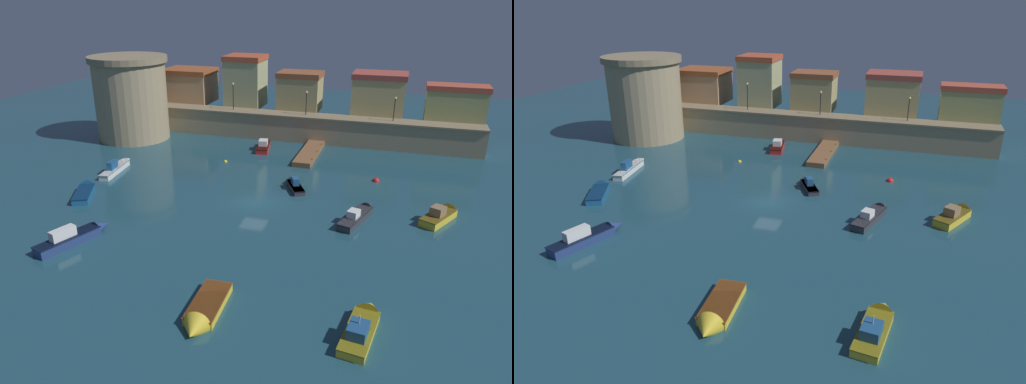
# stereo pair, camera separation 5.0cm
# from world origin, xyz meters

# --- Properties ---
(ground_plane) EXTENTS (124.06, 124.06, 0.00)m
(ground_plane) POSITION_xyz_m (0.00, 0.00, 0.00)
(ground_plane) COLOR #1E4756
(quay_wall) EXTENTS (46.60, 3.23, 3.68)m
(quay_wall) POSITION_xyz_m (0.00, 22.14, 1.85)
(quay_wall) COLOR #9E8966
(quay_wall) RESTS_ON ground
(old_town_backdrop) EXTENTS (45.67, 6.10, 7.33)m
(old_town_backdrop) POSITION_xyz_m (-2.01, 26.09, 6.32)
(old_town_backdrop) COLOR tan
(old_town_backdrop) RESTS_ON ground
(fortress_tower) EXTENTS (10.59, 10.59, 11.27)m
(fortress_tower) POSITION_xyz_m (-23.00, 16.49, 5.70)
(fortress_tower) COLOR #9E8966
(fortress_tower) RESTS_ON ground
(pier_dock) EXTENTS (2.17, 9.76, 0.70)m
(pier_dock) POSITION_xyz_m (2.33, 15.80, 0.31)
(pier_dock) COLOR brown
(pier_dock) RESTS_ON ground
(quay_lamp_0) EXTENTS (0.32, 0.32, 3.78)m
(quay_lamp_0) POSITION_xyz_m (-10.10, 22.14, 6.16)
(quay_lamp_0) COLOR black
(quay_lamp_0) RESTS_ON quay_wall
(quay_lamp_1) EXTENTS (0.32, 0.32, 3.20)m
(quay_lamp_1) POSITION_xyz_m (0.39, 22.14, 5.82)
(quay_lamp_1) COLOR black
(quay_lamp_1) RESTS_ON quay_wall
(quay_lamp_2) EXTENTS (0.32, 0.32, 3.11)m
(quay_lamp_2) POSITION_xyz_m (11.90, 22.14, 5.77)
(quay_lamp_2) COLOR black
(quay_lamp_2) RESTS_ON quay_wall
(moored_boat_0) EXTENTS (3.69, 5.54, 1.43)m
(moored_boat_0) POSITION_xyz_m (-16.86, -3.39, 0.36)
(moored_boat_0) COLOR #195689
(moored_boat_0) RESTS_ON ground
(moored_boat_1) EXTENTS (2.25, 5.69, 2.29)m
(moored_boat_1) POSITION_xyz_m (12.17, -16.46, 0.40)
(moored_boat_1) COLOR gold
(moored_boat_1) RESTS_ON ground
(moored_boat_2) EXTENTS (3.08, 6.60, 1.59)m
(moored_boat_2) POSITION_xyz_m (10.27, -0.86, 0.41)
(moored_boat_2) COLOR #333338
(moored_boat_2) RESTS_ON ground
(moored_boat_3) EXTENTS (3.10, 4.67, 1.52)m
(moored_boat_3) POSITION_xyz_m (2.95, 4.76, 0.36)
(moored_boat_3) COLOR #333338
(moored_boat_3) RESTS_ON ground
(moored_boat_4) EXTENTS (2.02, 7.12, 1.75)m
(moored_boat_4) POSITION_xyz_m (-17.66, 3.70, 0.45)
(moored_boat_4) COLOR white
(moored_boat_4) RESTS_ON ground
(moored_boat_5) EXTENTS (2.20, 5.72, 1.80)m
(moored_boat_5) POSITION_xyz_m (2.55, -18.30, 0.32)
(moored_boat_5) COLOR gold
(moored_boat_5) RESTS_ON ground
(moored_boat_6) EXTENTS (3.41, 6.83, 1.84)m
(moored_boat_6) POSITION_xyz_m (-11.36, -12.26, 0.52)
(moored_boat_6) COLOR navy
(moored_boat_6) RESTS_ON ground
(moored_boat_7) EXTENTS (2.35, 5.48, 1.73)m
(moored_boat_7) POSITION_xyz_m (-4.01, 17.01, 0.46)
(moored_boat_7) COLOR red
(moored_boat_7) RESTS_ON ground
(moored_boat_8) EXTENTS (3.94, 5.58, 1.89)m
(moored_boat_8) POSITION_xyz_m (17.45, 1.31, 0.48)
(moored_boat_8) COLOR gold
(moored_boat_8) RESTS_ON ground
(mooring_buoy_0) EXTENTS (0.48, 0.48, 0.48)m
(mooring_buoy_0) POSITION_xyz_m (-6.90, 10.31, 0.00)
(mooring_buoy_0) COLOR yellow
(mooring_buoy_0) RESTS_ON ground
(mooring_buoy_1) EXTENTS (0.74, 0.74, 0.74)m
(mooring_buoy_1) POSITION_xyz_m (11.06, 9.18, 0.00)
(mooring_buoy_1) COLOR red
(mooring_buoy_1) RESTS_ON ground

